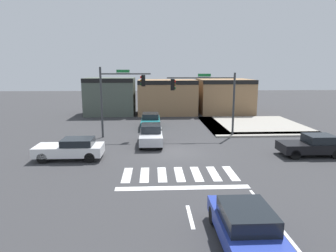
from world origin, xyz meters
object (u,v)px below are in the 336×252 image
Objects in this scene: car_blue at (245,225)px; car_black at (312,145)px; car_silver at (151,135)px; car_white at (71,149)px; car_teal at (151,120)px; traffic_signal_northeast at (207,92)px; traffic_signal_northwest at (119,90)px.

car_blue is 12.93m from car_black.
car_silver is 6.44m from car_white.
car_white is 0.93× the size of car_teal.
car_blue is (-1.57, -16.53, -3.15)m from traffic_signal_northeast.
car_black is at bearing -179.96° from car_white.
traffic_signal_northwest is 1.47× the size of car_black.
car_black is (11.12, -10.69, 0.02)m from car_teal.
car_blue is at bearing -70.46° from traffic_signal_northwest.
traffic_signal_northwest is 6.05m from car_teal.
car_blue is at bearing 129.47° from car_white.
car_black reaches higher than car_blue.
traffic_signal_northwest is at bearing -111.90° from car_white.
car_white is at bearing -54.46° from car_silver.
car_silver is 11.66m from car_black.
car_white is at bearing -111.90° from traffic_signal_northwest.
traffic_signal_northeast reaches higher than car_silver.
car_silver is at bearing 0.66° from car_teal.
car_black is at bearing -24.87° from traffic_signal_northwest.
traffic_signal_northeast is 1.35× the size of car_white.
car_teal is at bearing -115.75° from car_white.
traffic_signal_northwest reaches higher than car_silver.
traffic_signal_northwest is at bearing -24.87° from car_black.
car_silver reaches higher than car_blue.
car_silver is (-4.81, -2.49, -3.11)m from traffic_signal_northeast.
car_blue reaches higher than car_white.
car_silver reaches higher than car_teal.
car_teal is (-4.89, 4.46, -3.18)m from traffic_signal_northeast.
traffic_signal_northeast is 1.26× the size of car_teal.
car_teal is at bearing 59.01° from traffic_signal_northwest.
traffic_signal_northwest is 1.46× the size of car_blue.
traffic_signal_northeast is (7.49, -0.14, -0.17)m from traffic_signal_northwest.
car_black is at bearing 135.04° from traffic_signal_northeast.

